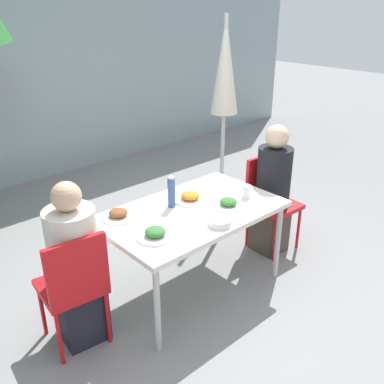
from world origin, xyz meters
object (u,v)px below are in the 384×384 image
object	(u,v)px
closed_umbrella	(225,77)
bottle	(171,192)
person_right	(272,193)
person_left	(76,269)
chair_right	(269,195)
drinking_cup	(246,191)
chair_left	(74,282)
salad_bowl	(220,222)

from	to	relation	value
closed_umbrella	bottle	xyz separation A→B (m)	(-1.47, -0.87, -0.60)
person_right	person_left	bearing A→B (deg)	-1.77
person_left	chair_right	world-z (taller)	person_left
bottle	drinking_cup	bearing A→B (deg)	-26.32
chair_left	bottle	bearing A→B (deg)	13.54
chair_right	person_right	size ratio (longest dim) A/B	0.72
chair_left	chair_right	world-z (taller)	same
person_left	chair_right	size ratio (longest dim) A/B	1.35
drinking_cup	bottle	bearing A→B (deg)	153.68
salad_bowl	person_right	bearing A→B (deg)	15.68
chair_right	bottle	distance (m)	1.13
chair_right	person_right	world-z (taller)	person_right
person_right	chair_right	bearing A→B (deg)	-122.05
person_left	chair_left	bearing A→B (deg)	-122.05
chair_right	bottle	xyz separation A→B (m)	(-1.08, 0.11, 0.32)
person_right	closed_umbrella	xyz separation A→B (m)	(0.44, 1.06, 0.86)
chair_right	salad_bowl	xyz separation A→B (m)	(-1.02, -0.35, 0.22)
bottle	salad_bowl	size ratio (longest dim) A/B	1.46
chair_left	person_left	distance (m)	0.10
chair_left	bottle	size ratio (longest dim) A/B	3.53
chair_right	drinking_cup	xyz separation A→B (m)	(-0.52, -0.16, 0.25)
chair_left	closed_umbrella	size ratio (longest dim) A/B	0.43
chair_left	person_left	bearing A→B (deg)	57.95
chair_left	person_left	xyz separation A→B (m)	(0.06, 0.07, 0.04)
chair_right	person_left	bearing A→B (deg)	0.61
closed_umbrella	drinking_cup	distance (m)	1.61
chair_left	person_left	world-z (taller)	person_left
closed_umbrella	person_left	bearing A→B (deg)	-158.55
closed_umbrella	drinking_cup	world-z (taller)	closed_umbrella
person_right	bottle	size ratio (longest dim) A/B	4.87
drinking_cup	salad_bowl	xyz separation A→B (m)	(-0.49, -0.19, -0.03)
salad_bowl	drinking_cup	bearing A→B (deg)	20.63
closed_umbrella	salad_bowl	xyz separation A→B (m)	(-1.40, -1.34, -0.70)
chair_left	person_left	size ratio (longest dim) A/B	0.74
chair_right	closed_umbrella	bearing A→B (deg)	-108.83
salad_bowl	bottle	bearing A→B (deg)	98.32
chair_right	salad_bowl	distance (m)	1.10
person_left	bottle	size ratio (longest dim) A/B	4.75
chair_right	closed_umbrella	world-z (taller)	closed_umbrella
chair_left	person_right	xyz separation A→B (m)	(1.96, -0.07, 0.06)
closed_umbrella	bottle	bearing A→B (deg)	-149.30
chair_left	bottle	world-z (taller)	bottle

